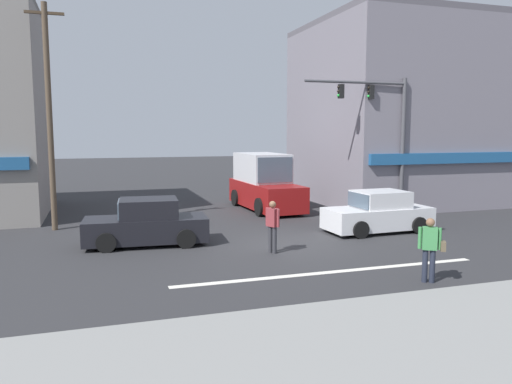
% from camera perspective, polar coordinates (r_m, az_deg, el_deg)
% --- Properties ---
extents(ground_plane, '(120.00, 120.00, 0.00)m').
position_cam_1_polar(ground_plane, '(17.15, 3.50, -6.03)').
color(ground_plane, '#2B2B2D').
extents(lane_marking_stripe, '(9.00, 0.24, 0.01)m').
position_cam_1_polar(lane_marking_stripe, '(14.05, 8.77, -9.01)').
color(lane_marking_stripe, silver).
rests_on(lane_marking_stripe, ground).
extents(sidewalk_curb, '(40.00, 5.00, 0.16)m').
position_cam_1_polar(sidewalk_curb, '(10.06, 22.12, -15.57)').
color(sidewalk_curb, gray).
rests_on(sidewalk_curb, ground).
extents(building_right_corner, '(10.39, 9.57, 9.72)m').
position_cam_1_polar(building_right_corner, '(29.36, 16.57, 8.63)').
color(building_right_corner, slate).
rests_on(building_right_corner, ground).
extents(street_tree, '(4.03, 4.03, 6.08)m').
position_cam_1_polar(street_tree, '(26.55, 13.45, 7.20)').
color(street_tree, '#4C3823').
rests_on(street_tree, ground).
extents(utility_pole_near_left, '(1.40, 0.22, 8.64)m').
position_cam_1_polar(utility_pole_near_left, '(20.83, -22.54, 8.14)').
color(utility_pole_near_left, brown).
rests_on(utility_pole_near_left, ground).
extents(utility_pole_far_right, '(1.40, 0.22, 8.45)m').
position_cam_1_polar(utility_pole_far_right, '(27.27, 12.53, 7.90)').
color(utility_pole_far_right, brown).
rests_on(utility_pole_far_right, ground).
extents(traffic_light_mast, '(4.89, 0.27, 6.20)m').
position_cam_1_polar(traffic_light_mast, '(23.02, 14.45, 7.55)').
color(traffic_light_mast, '#47474C').
rests_on(traffic_light_mast, ground).
extents(sedan_approaching_near, '(4.22, 2.12, 1.58)m').
position_cam_1_polar(sedan_approaching_near, '(17.39, -12.39, -3.61)').
color(sedan_approaching_near, black).
rests_on(sedan_approaching_near, ground).
extents(box_truck_crossing_rightbound, '(2.45, 5.69, 2.75)m').
position_cam_1_polar(box_truck_crossing_rightbound, '(24.73, 0.96, 0.92)').
color(box_truck_crossing_rightbound, maroon).
rests_on(box_truck_crossing_rightbound, ground).
extents(sedan_crossing_center, '(4.16, 2.00, 1.58)m').
position_cam_1_polar(sedan_crossing_center, '(19.74, 13.78, -2.40)').
color(sedan_crossing_center, silver).
rests_on(sedan_crossing_center, ground).
extents(pedestrian_foreground_with_bag, '(0.62, 0.55, 1.67)m').
position_cam_1_polar(pedestrian_foreground_with_bag, '(13.48, 19.31, -5.85)').
color(pedestrian_foreground_with_bag, '#232838').
rests_on(pedestrian_foreground_with_bag, ground).
extents(pedestrian_mid_crossing, '(0.36, 0.52, 1.67)m').
position_cam_1_polar(pedestrian_mid_crossing, '(15.79, 1.90, -3.63)').
color(pedestrian_mid_crossing, '#333338').
rests_on(pedestrian_mid_crossing, ground).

